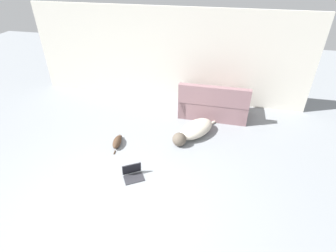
% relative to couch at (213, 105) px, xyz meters
% --- Properties ---
extents(ground_plane, '(20.00, 20.00, 0.00)m').
position_rel_couch_xyz_m(ground_plane, '(-1.33, -3.50, -0.30)').
color(ground_plane, gray).
extents(wall_back, '(7.21, 0.06, 2.41)m').
position_rel_couch_xyz_m(wall_back, '(-1.33, 0.67, 0.91)').
color(wall_back, silver).
rests_on(wall_back, ground_plane).
extents(couch, '(1.65, 0.84, 0.91)m').
position_rel_couch_xyz_m(couch, '(0.00, 0.00, 0.00)').
color(couch, gray).
rests_on(couch, ground_plane).
extents(dog, '(0.97, 1.29, 0.31)m').
position_rel_couch_xyz_m(dog, '(-0.34, -1.02, -0.14)').
color(dog, beige).
rests_on(dog, ground_plane).
extents(cat, '(0.23, 0.60, 0.17)m').
position_rel_couch_xyz_m(cat, '(-1.88, -1.69, -0.22)').
color(cat, '#473323').
rests_on(cat, ground_plane).
extents(laptop_open, '(0.44, 0.42, 0.25)m').
position_rel_couch_xyz_m(laptop_open, '(-1.25, -2.53, -0.22)').
color(laptop_open, '#2D2D33').
rests_on(laptop_open, ground_plane).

